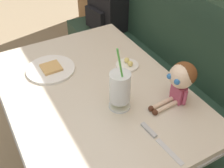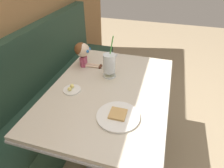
% 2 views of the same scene
% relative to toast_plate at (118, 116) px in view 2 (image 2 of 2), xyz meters
% --- Properties ---
extents(ground_plane, '(8.00, 8.00, 0.00)m').
position_rel_toast_plate_xyz_m(ground_plane, '(0.25, -0.05, -0.75)').
color(ground_plane, '#998466').
extents(booth_bench, '(2.60, 0.48, 1.00)m').
position_rel_toast_plate_xyz_m(booth_bench, '(0.25, 0.76, -0.42)').
color(booth_bench, '#233D2D').
rests_on(booth_bench, ground).
extents(diner_table, '(1.11, 0.81, 0.74)m').
position_rel_toast_plate_xyz_m(diner_table, '(0.25, 0.13, -0.21)').
color(diner_table, beige).
rests_on(diner_table, ground).
extents(toast_plate, '(0.25, 0.25, 0.03)m').
position_rel_toast_plate_xyz_m(toast_plate, '(0.00, 0.00, 0.00)').
color(toast_plate, white).
rests_on(toast_plate, diner_table).
extents(milkshake_glass, '(0.10, 0.10, 0.32)m').
position_rel_toast_plate_xyz_m(milkshake_glass, '(0.40, 0.18, 0.09)').
color(milkshake_glass, silver).
rests_on(milkshake_glass, diner_table).
extents(butter_saucer, '(0.12, 0.12, 0.04)m').
position_rel_toast_plate_xyz_m(butter_saucer, '(0.16, 0.37, 0.00)').
color(butter_saucer, white).
rests_on(butter_saucer, diner_table).
extents(butter_knife, '(0.24, 0.04, 0.01)m').
position_rel_toast_plate_xyz_m(butter_knife, '(0.62, 0.21, -0.00)').
color(butter_knife, silver).
rests_on(butter_knife, diner_table).
extents(seated_doll, '(0.12, 0.22, 0.20)m').
position_rel_toast_plate_xyz_m(seated_doll, '(0.50, 0.42, 0.12)').
color(seated_doll, '#B74C6B').
rests_on(seated_doll, diner_table).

